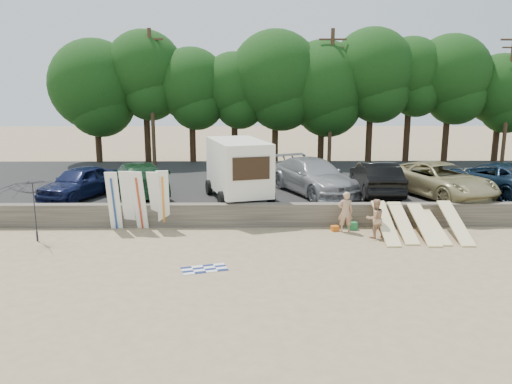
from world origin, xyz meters
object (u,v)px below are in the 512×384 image
box_trailer (238,166)px  car_1 (138,179)px  car_0 (79,182)px  car_3 (376,178)px  beachgoer_a (345,212)px  cooler (352,226)px  beachgoer_b (375,218)px  beach_umbrella (33,211)px  car_4 (440,180)px  car_2 (313,176)px  car_5 (495,178)px

box_trailer → car_1: size_ratio=0.85×
car_0 → car_3: car_3 is taller
box_trailer → car_0: 7.70m
box_trailer → beachgoer_a: 5.71m
car_3 → cooler: bearing=64.8°
car_0 → beachgoer_b: bearing=2.6°
box_trailer → beach_umbrella: box_trailer is taller
car_4 → car_2: bearing=150.4°
car_1 → beachgoer_a: car_1 is taller
car_0 → car_2: 11.40m
car_1 → cooler: car_1 is taller
box_trailer → car_3: bearing=-8.1°
car_2 → car_4: bearing=-32.1°
box_trailer → beachgoer_a: box_trailer is taller
car_4 → beachgoer_b: car_4 is taller
box_trailer → car_1: box_trailer is taller
beachgoer_b → cooler: 1.48m
car_2 → beach_umbrella: bearing=-177.2°
car_1 → beachgoer_b: (10.51, -4.99, -0.73)m
car_0 → car_1: size_ratio=0.79×
car_2 → cooler: size_ratio=15.59×
car_3 → beach_umbrella: bearing=21.3°
car_0 → car_3: 14.43m
car_1 → car_5: bearing=158.2°
car_1 → cooler: (9.86, -3.83, -1.36)m
car_3 → car_5: (6.01, 0.19, -0.04)m
car_5 → car_2: bearing=-20.1°
car_3 → car_4: 3.04m
car_1 → car_4: 14.75m
car_1 → beachgoer_b: bearing=132.3°
beachgoer_b → car_3: bearing=-118.3°
beachgoer_b → cooler: bearing=-74.9°
car_2 → car_5: (9.07, -0.18, -0.07)m
box_trailer → car_2: bearing=3.3°
car_5 → beachgoer_b: bearing=16.4°
car_1 → car_5: 17.76m
beachgoer_b → car_5: bearing=-158.9°
car_1 → car_3: size_ratio=1.13×
car_1 → beach_umbrella: size_ratio=2.04×
beachgoer_a → beachgoer_b: beachgoer_a is taller
cooler → beach_umbrella: (-12.74, -1.55, 1.09)m
car_2 → car_3: 3.08m
beachgoer_a → beachgoer_b: (1.03, -0.83, -0.07)m
car_5 → cooler: (-7.90, -3.99, -1.33)m
car_2 → beachgoer_a: (0.79, -4.50, -0.70)m
box_trailer → beach_umbrella: 9.07m
car_1 → car_0: bearing=-9.3°
beachgoer_a → beach_umbrella: beach_umbrella is taller
car_0 → beach_umbrella: 4.77m
cooler → car_3: bearing=57.6°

